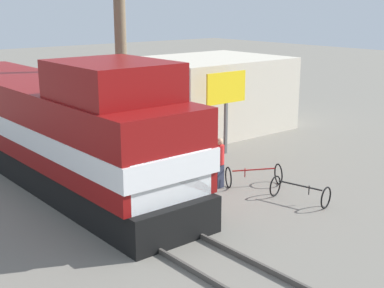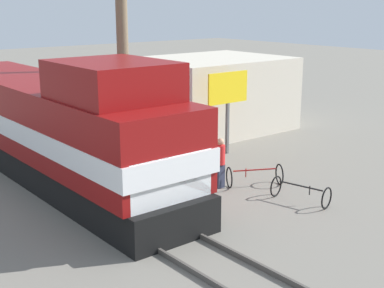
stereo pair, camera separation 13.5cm
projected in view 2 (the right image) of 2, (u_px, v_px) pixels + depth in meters
name	position (u px, v px, depth m)	size (l,w,h in m)	color
ground_plane	(80.00, 190.00, 18.74)	(120.00, 120.00, 0.00)	slate
rail_near	(61.00, 192.00, 18.29)	(0.08, 43.93, 0.15)	#4C4742
rail_far	(98.00, 184.00, 19.16)	(0.08, 43.93, 0.15)	#4C4742
locomotive	(53.00, 126.00, 19.69)	(3.21, 16.35, 4.70)	black
utility_pole	(122.00, 39.00, 22.75)	(1.80, 0.50, 9.66)	#726047
vendor_umbrella	(154.00, 119.00, 21.59)	(2.26, 2.26, 2.06)	#4C4C4C
billboard_sign	(228.00, 93.00, 22.64)	(2.18, 0.12, 3.54)	#595959
shrub_cluster	(155.00, 145.00, 23.13)	(0.76, 0.76, 0.76)	#236028
person_bystander	(220.00, 161.00, 18.74)	(0.34, 0.34, 1.81)	#2D3347
bicycle	(255.00, 176.00, 19.04)	(2.06, 1.57, 0.76)	black
bicycle_spare	(301.00, 192.00, 17.47)	(1.12, 1.99, 0.72)	black
building_block_distant	(212.00, 94.00, 27.42)	(7.25, 5.76, 3.68)	beige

